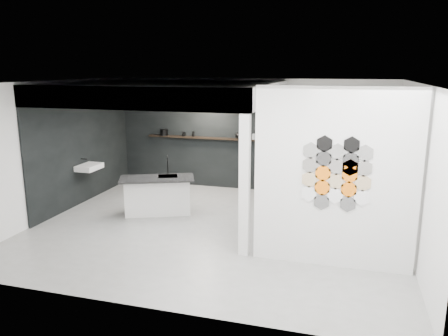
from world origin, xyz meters
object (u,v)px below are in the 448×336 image
(bottle_dark, at_px, (193,134))
(utensil_cup, at_px, (184,134))
(glass_bowl, at_px, (254,138))
(stockpot, at_px, (164,132))
(wall_basin, at_px, (89,167))
(kitchen_island, at_px, (158,195))
(kettle, at_px, (239,135))
(glass_vase, at_px, (254,136))
(partition_panel, at_px, (334,179))

(bottle_dark, bearing_deg, utensil_cup, 180.00)
(glass_bowl, bearing_deg, stockpot, 180.00)
(wall_basin, height_order, bottle_dark, bottle_dark)
(stockpot, bearing_deg, glass_bowl, 0.00)
(kitchen_island, relative_size, bottle_dark, 12.24)
(kettle, bearing_deg, glass_vase, -5.15)
(partition_panel, height_order, kettle, partition_panel)
(kettle, relative_size, utensil_cup, 1.81)
(stockpot, bearing_deg, kitchen_island, -70.12)
(partition_panel, bearing_deg, wall_basin, 161.77)
(partition_panel, xyz_separation_m, glass_bowl, (-2.08, 3.87, -0.03))
(wall_basin, height_order, kettle, kettle)
(glass_vase, bearing_deg, partition_panel, -61.77)
(kettle, bearing_deg, partition_panel, -62.57)
(stockpot, relative_size, glass_bowl, 1.58)
(glass_vase, distance_m, bottle_dark, 1.61)
(kitchen_island, xyz_separation_m, stockpot, (-0.85, 2.34, 0.98))
(wall_basin, height_order, kitchen_island, kitchen_island)
(glass_vase, bearing_deg, kettle, 180.00)
(partition_panel, distance_m, wall_basin, 5.78)
(glass_bowl, distance_m, glass_vase, 0.03)
(utensil_cup, bearing_deg, kitchen_island, -82.85)
(wall_basin, height_order, glass_vase, glass_vase)
(wall_basin, bearing_deg, glass_bowl, 31.35)
(wall_basin, relative_size, kitchen_island, 0.36)
(stockpot, distance_m, glass_vase, 2.43)
(partition_panel, relative_size, bottle_dark, 20.45)
(bottle_dark, bearing_deg, kettle, 0.00)
(partition_panel, height_order, bottle_dark, partition_panel)
(kitchen_island, distance_m, glass_bowl, 2.98)
(kitchen_island, height_order, stockpot, stockpot)
(glass_bowl, relative_size, bottle_dark, 0.93)
(wall_basin, xyz_separation_m, kettle, (2.99, 2.07, 0.55))
(wall_basin, distance_m, stockpot, 2.34)
(glass_vase, xyz_separation_m, utensil_cup, (-1.88, 0.00, -0.02))
(kitchen_island, bearing_deg, bottle_dark, 67.98)
(stockpot, bearing_deg, kettle, 0.00)
(kettle, height_order, bottle_dark, kettle)
(kettle, distance_m, utensil_cup, 1.48)
(utensil_cup, bearing_deg, bottle_dark, 0.00)
(glass_vase, bearing_deg, wall_basin, -148.65)
(wall_basin, xyz_separation_m, kitchen_island, (1.81, -0.28, -0.43))
(glass_bowl, bearing_deg, glass_vase, 0.00)
(glass_vase, bearing_deg, utensil_cup, 180.00)
(partition_panel, distance_m, glass_vase, 4.39)
(kitchen_island, bearing_deg, kettle, 40.34)
(stockpot, distance_m, glass_bowl, 2.43)
(kitchen_island, distance_m, bottle_dark, 2.54)
(kitchen_island, bearing_deg, glass_bowl, 33.17)
(wall_basin, distance_m, kettle, 3.68)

